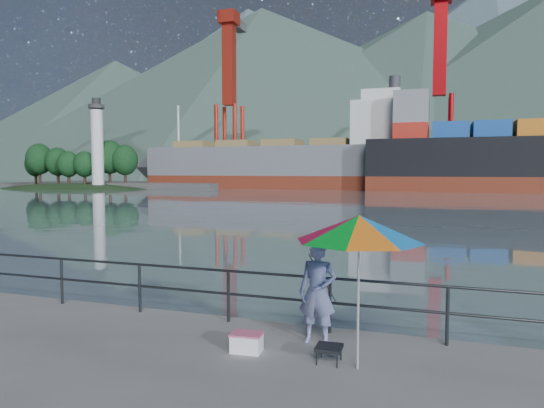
% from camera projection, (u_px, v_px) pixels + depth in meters
% --- Properties ---
extents(harbor_water, '(500.00, 280.00, 0.00)m').
position_uv_depth(harbor_water, '(417.00, 181.00, 130.99)').
color(harbor_water, slate).
rests_on(harbor_water, ground).
extents(far_dock, '(200.00, 40.00, 0.40)m').
position_uv_depth(far_dock, '(464.00, 186.00, 92.83)').
color(far_dock, '#514F4C').
rests_on(far_dock, ground).
extents(guardrail, '(22.00, 0.06, 1.03)m').
position_uv_depth(guardrail, '(183.00, 291.00, 9.71)').
color(guardrail, '#2D3033').
rests_on(guardrail, ground).
extents(mountains, '(600.00, 332.80, 80.00)m').
position_uv_depth(mountains, '(529.00, 87.00, 189.59)').
color(mountains, '#385147').
rests_on(mountains, ground).
extents(lighthouse_islet, '(48.00, 26.40, 19.20)m').
position_uv_depth(lighthouse_islet, '(74.00, 186.00, 84.26)').
color(lighthouse_islet, '#263F1E').
rests_on(lighthouse_islet, ground).
extents(fisherman, '(0.66, 0.45, 1.76)m').
position_uv_depth(fisherman, '(318.00, 292.00, 8.19)').
color(fisherman, navy).
rests_on(fisherman, ground).
extents(beach_umbrella, '(1.94, 1.94, 2.29)m').
position_uv_depth(beach_umbrella, '(359.00, 228.00, 7.04)').
color(beach_umbrella, white).
rests_on(beach_umbrella, ground).
extents(folding_stool, '(0.41, 0.41, 0.26)m').
position_uv_depth(folding_stool, '(329.00, 354.00, 7.40)').
color(folding_stool, black).
rests_on(folding_stool, ground).
extents(cooler_bag, '(0.51, 0.36, 0.28)m').
position_uv_depth(cooler_bag, '(247.00, 343.00, 7.85)').
color(cooler_bag, white).
rests_on(cooler_bag, ground).
extents(fishing_rod, '(0.13, 1.86, 1.31)m').
position_uv_depth(fishing_rod, '(324.00, 329.00, 9.01)').
color(fishing_rod, black).
rests_on(fishing_rod, ground).
extents(bulk_carrier, '(50.41, 8.73, 14.50)m').
position_uv_depth(bulk_carrier, '(297.00, 163.00, 83.67)').
color(bulk_carrier, maroon).
rests_on(bulk_carrier, ground).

